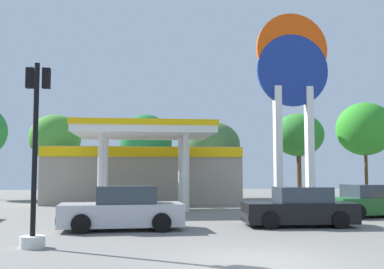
# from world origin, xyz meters

# --- Properties ---
(ground_plane) EXTENTS (90.00, 90.00, 0.00)m
(ground_plane) POSITION_xyz_m (0.00, 0.00, 0.00)
(ground_plane) COLOR slate
(ground_plane) RESTS_ON ground
(gas_station) EXTENTS (12.48, 12.19, 4.64)m
(gas_station) POSITION_xyz_m (-2.52, 20.65, 2.04)
(gas_station) COLOR gray
(gas_station) RESTS_ON ground
(station_pole_sign) EXTENTS (4.29, 0.56, 11.46)m
(station_pole_sign) POSITION_xyz_m (6.20, 15.64, 7.26)
(station_pole_sign) COLOR white
(station_pole_sign) RESTS_ON ground
(car_1) EXTENTS (4.17, 2.03, 1.47)m
(car_1) POSITION_xyz_m (3.20, 6.49, 0.66)
(car_1) COLOR black
(car_1) RESTS_ON ground
(car_3) EXTENTS (4.37, 2.15, 1.53)m
(car_3) POSITION_xyz_m (-3.34, 6.17, 0.69)
(car_3) COLOR black
(car_3) RESTS_ON ground
(car_4) EXTENTS (4.30, 2.38, 1.46)m
(car_4) POSITION_xyz_m (7.68, 9.67, 0.66)
(car_4) COLOR black
(car_4) RESTS_ON ground
(traffic_signal_1) EXTENTS (0.66, 0.69, 5.00)m
(traffic_signal_1) POSITION_xyz_m (-5.58, 2.57, 1.96)
(traffic_signal_1) COLOR silver
(traffic_signal_1) RESTS_ON ground
(tree_1) EXTENTS (3.87, 3.87, 6.37)m
(tree_1) POSITION_xyz_m (-9.09, 25.29, 4.61)
(tree_1) COLOR brown
(tree_1) RESTS_ON ground
(tree_2) EXTENTS (3.99, 3.99, 6.46)m
(tree_2) POSITION_xyz_m (-2.27, 25.08, 4.26)
(tree_2) COLOR brown
(tree_2) RESTS_ON ground
(tree_3) EXTENTS (4.31, 4.31, 6.01)m
(tree_3) POSITION_xyz_m (3.06, 25.82, 4.21)
(tree_3) COLOR brown
(tree_3) RESTS_ON ground
(tree_4) EXTENTS (4.11, 4.11, 6.79)m
(tree_4) POSITION_xyz_m (10.09, 25.72, 5.02)
(tree_4) COLOR brown
(tree_4) RESTS_ON ground
(tree_5) EXTENTS (4.53, 4.53, 7.61)m
(tree_5) POSITION_xyz_m (15.21, 24.57, 5.47)
(tree_5) COLOR brown
(tree_5) RESTS_ON ground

